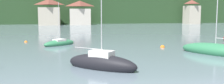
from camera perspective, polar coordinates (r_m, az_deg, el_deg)
wooded_hillside at (r=129.70m, az=-0.49°, el=8.69°), size 352.00×60.02×56.37m
shore_building_westcentral at (r=88.15m, az=-13.34°, el=6.26°), size 6.94×5.79×8.47m
shore_building_central at (r=87.90m, az=-6.92°, el=6.21°), size 7.02×5.55×7.90m
shore_building_eastcentral at (r=97.87m, az=16.78°, el=6.16°), size 4.30×5.93×8.42m
sailboat_mid_2 at (r=30.06m, az=21.39°, el=-1.77°), size 6.09×7.93×8.97m
sailboat_far_4 at (r=36.14m, az=-11.28°, el=-0.26°), size 4.73×4.29×6.01m
sailboat_mid_5 at (r=21.13m, az=-2.25°, el=-4.63°), size 5.97×5.30×7.44m
mooring_buoy_near at (r=33.93m, az=10.83°, el=-1.14°), size 0.56×0.56×0.56m
mooring_buoy_mid at (r=40.78m, az=-18.08°, el=-0.04°), size 0.46×0.46×0.46m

